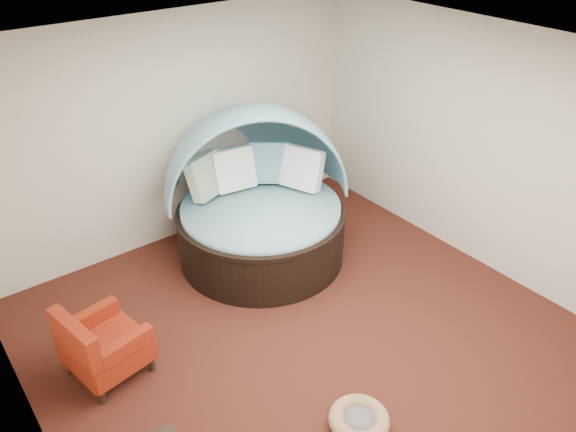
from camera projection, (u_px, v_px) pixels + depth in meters
floor at (304, 334)px, 5.75m from camera, size 5.00×5.00×0.00m
wall_back at (175, 132)px, 6.72m from camera, size 5.00×0.00×5.00m
wall_front at (572, 392)px, 3.33m from camera, size 5.00×0.00×5.00m
wall_left at (15, 337)px, 3.72m from camera, size 0.00×5.00×5.00m
wall_right at (479, 148)px, 6.32m from camera, size 0.00×5.00×5.00m
ceiling at (310, 62)px, 4.30m from camera, size 5.00×5.00×0.00m
canopy_daybed at (258, 191)px, 6.60m from camera, size 2.67×2.63×1.84m
pet_basket at (359, 421)px, 4.72m from camera, size 0.61×0.61×0.18m
red_armchair at (101, 345)px, 5.11m from camera, size 0.78×0.78×0.78m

